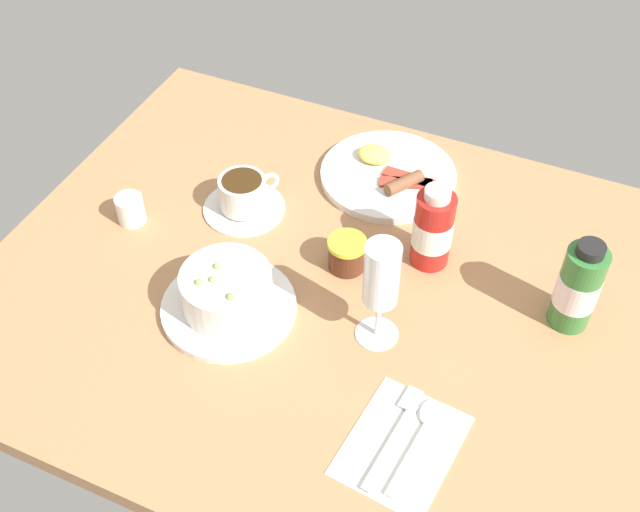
{
  "coord_description": "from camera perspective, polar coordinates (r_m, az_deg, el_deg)",
  "views": [
    {
      "loc": [
        28.35,
        -74.16,
        90.33
      ],
      "look_at": [
        -4.03,
        -1.55,
        7.54
      ],
      "focal_mm": 44.7,
      "sensor_mm": 36.0,
      "label": 1
    }
  ],
  "objects": [
    {
      "name": "sauce_bottle_green",
      "position": [
        1.17,
        17.98,
        -2.14
      ],
      "size": [
        6.05,
        6.05,
        15.37
      ],
      "color": "#337233",
      "rests_on": "ground_plane"
    },
    {
      "name": "creamer_jug",
      "position": [
        1.33,
        -13.4,
        3.3
      ],
      "size": [
        4.54,
        5.4,
        5.42
      ],
      "color": "silver",
      "rests_on": "ground_plane"
    },
    {
      "name": "ground_plane",
      "position": [
        1.21,
        2.04,
        -3.03
      ],
      "size": [
        110.0,
        84.0,
        3.0
      ],
      "primitive_type": "cube",
      "color": "#A8754C"
    },
    {
      "name": "wine_glass",
      "position": [
        1.06,
        4.4,
        -1.69
      ],
      "size": [
        6.24,
        6.24,
        17.78
      ],
      "color": "white",
      "rests_on": "ground_plane"
    },
    {
      "name": "breakfast_plate",
      "position": [
        1.39,
        4.9,
        5.87
      ],
      "size": [
        23.49,
        23.49,
        3.7
      ],
      "color": "silver",
      "rests_on": "ground_plane"
    },
    {
      "name": "porridge_bowl",
      "position": [
        1.16,
        -6.66,
        -2.71
      ],
      "size": [
        19.98,
        19.98,
        8.16
      ],
      "color": "silver",
      "rests_on": "ground_plane"
    },
    {
      "name": "coffee_cup",
      "position": [
        1.32,
        -5.49,
        4.27
      ],
      "size": [
        13.62,
        13.62,
        6.35
      ],
      "color": "silver",
      "rests_on": "ground_plane"
    },
    {
      "name": "cutlery_setting",
      "position": [
        1.05,
        5.99,
        -13.11
      ],
      "size": [
        14.89,
        18.24,
        0.9
      ],
      "color": "silver",
      "rests_on": "ground_plane"
    },
    {
      "name": "sauce_bottle_red",
      "position": [
        1.21,
        8.08,
        1.93
      ],
      "size": [
        6.16,
        6.16,
        14.41
      ],
      "color": "#B21E19",
      "rests_on": "ground_plane"
    },
    {
      "name": "jam_jar",
      "position": [
        1.22,
        1.94,
        0.16
      ],
      "size": [
        6.01,
        6.01,
        5.36
      ],
      "color": "#4D2516",
      "rests_on": "ground_plane"
    }
  ]
}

